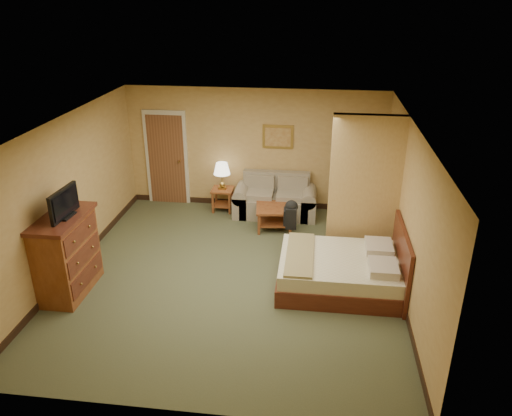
% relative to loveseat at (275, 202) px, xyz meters
% --- Properties ---
extents(floor, '(6.00, 6.00, 0.00)m').
position_rel_loveseat_xyz_m(floor, '(-0.49, -2.57, -0.28)').
color(floor, '#4A5034').
rests_on(floor, ground).
extents(ceiling, '(6.00, 6.00, 0.00)m').
position_rel_loveseat_xyz_m(ceiling, '(-0.49, -2.57, 2.32)').
color(ceiling, white).
rests_on(ceiling, back_wall).
extents(back_wall, '(5.50, 0.02, 2.60)m').
position_rel_loveseat_xyz_m(back_wall, '(-0.49, 0.43, 1.02)').
color(back_wall, tan).
rests_on(back_wall, floor).
extents(left_wall, '(0.02, 6.00, 2.60)m').
position_rel_loveseat_xyz_m(left_wall, '(-3.24, -2.57, 1.02)').
color(left_wall, tan).
rests_on(left_wall, floor).
extents(right_wall, '(0.02, 6.00, 2.60)m').
position_rel_loveseat_xyz_m(right_wall, '(2.26, -2.57, 1.02)').
color(right_wall, tan).
rests_on(right_wall, floor).
extents(partition, '(1.20, 0.15, 2.60)m').
position_rel_loveseat_xyz_m(partition, '(1.66, -1.65, 1.02)').
color(partition, tan).
rests_on(partition, floor).
extents(door, '(0.94, 0.16, 2.10)m').
position_rel_loveseat_xyz_m(door, '(-2.44, 0.39, 0.75)').
color(door, beige).
rests_on(door, floor).
extents(baseboard, '(5.50, 0.02, 0.12)m').
position_rel_loveseat_xyz_m(baseboard, '(-0.49, 0.42, -0.22)').
color(baseboard, black).
rests_on(baseboard, floor).
extents(loveseat, '(1.73, 0.81, 0.88)m').
position_rel_loveseat_xyz_m(loveseat, '(0.00, 0.00, 0.00)').
color(loveseat, gray).
rests_on(loveseat, floor).
extents(side_table, '(0.45, 0.45, 0.50)m').
position_rel_loveseat_xyz_m(side_table, '(-1.15, 0.08, 0.04)').
color(side_table, brown).
rests_on(side_table, floor).
extents(table_lamp, '(0.35, 0.35, 0.58)m').
position_rel_loveseat_xyz_m(table_lamp, '(-1.15, 0.08, 0.66)').
color(table_lamp, '#AC893F').
rests_on(table_lamp, side_table).
extents(coffee_table, '(0.79, 0.79, 0.46)m').
position_rel_loveseat_xyz_m(coffee_table, '(0.04, -0.66, 0.04)').
color(coffee_table, brown).
rests_on(coffee_table, floor).
extents(wall_picture, '(0.65, 0.04, 0.50)m').
position_rel_loveseat_xyz_m(wall_picture, '(0.00, 0.40, 1.32)').
color(wall_picture, '#B78E3F').
rests_on(wall_picture, back_wall).
extents(dresser, '(0.65, 1.23, 1.31)m').
position_rel_loveseat_xyz_m(dresser, '(-2.96, -3.35, 0.38)').
color(dresser, brown).
rests_on(dresser, floor).
extents(tv, '(0.20, 0.73, 0.45)m').
position_rel_loveseat_xyz_m(tv, '(-2.86, -3.35, 1.24)').
color(tv, black).
rests_on(tv, dresser).
extents(bed, '(1.95, 1.63, 1.06)m').
position_rel_loveseat_xyz_m(bed, '(1.33, -2.67, 0.00)').
color(bed, '#4E1D12').
rests_on(bed, floor).
extents(backpack, '(0.23, 0.30, 0.51)m').
position_rel_loveseat_xyz_m(backpack, '(0.43, -1.62, 0.50)').
color(backpack, black).
rests_on(backpack, bed).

